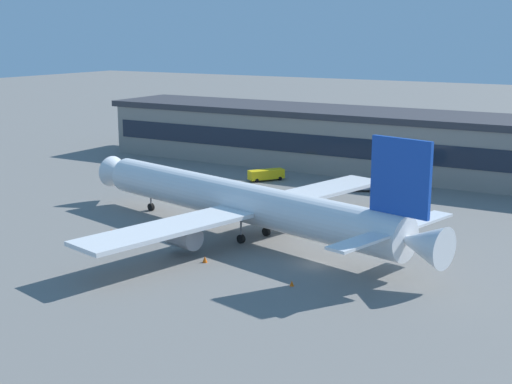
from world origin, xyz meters
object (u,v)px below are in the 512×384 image
Objects in this scene: belt_loader at (266,174)px; traffic_cone_2 at (111,232)px; traffic_cone_1 at (292,283)px; follow_me_car at (362,185)px; airliner at (245,203)px; traffic_cone_3 at (104,236)px; traffic_cone_0 at (205,259)px.

traffic_cone_2 is (-0.30, -39.75, -0.80)m from belt_loader.
traffic_cone_2 reaches higher than traffic_cone_1.
airliner is at bearing -94.49° from follow_me_car.
traffic_cone_3 reaches higher than traffic_cone_1.
traffic_cone_0 reaches higher than traffic_cone_1.
airliner is 88.06× the size of traffic_cone_3.
traffic_cone_0 is at bearing -68.75° from belt_loader.
belt_loader is 1.34× the size of follow_me_car.
traffic_cone_3 is at bearing -78.51° from traffic_cone_2.
belt_loader reaches higher than traffic_cone_3.
follow_me_car reaches higher than traffic_cone_1.
airliner is 96.52× the size of traffic_cone_1.
airliner is 35.64m from belt_loader.
belt_loader is 41.59m from traffic_cone_3.
airliner is 33.14m from follow_me_car.
follow_me_car is at bearing 2.81° from belt_loader.
belt_loader is 9.83× the size of traffic_cone_3.
traffic_cone_0 is 1.06× the size of traffic_cone_2.
traffic_cone_3 is at bearing 173.46° from traffic_cone_1.
traffic_cone_3 is at bearing 174.78° from traffic_cone_0.
belt_loader is 53.40m from traffic_cone_1.
belt_loader is at bearing 89.57° from traffic_cone_2.
traffic_cone_1 is at bearing -6.54° from traffic_cone_3.
traffic_cone_1 is at bearing -43.63° from airliner.
belt_loader is at bearing 115.66° from airliner.
traffic_cone_0 reaches higher than traffic_cone_3.
traffic_cone_0 is at bearing -5.22° from traffic_cone_3.
follow_me_car is 8.06× the size of traffic_cone_1.
belt_loader is 46.26m from traffic_cone_0.
airliner is at bearing 32.14° from traffic_cone_3.
belt_loader is 9.15× the size of traffic_cone_2.
follow_me_car is at bearing 65.82° from traffic_cone_2.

